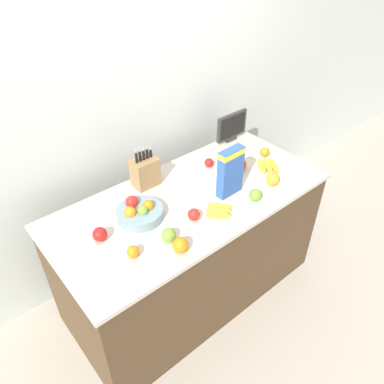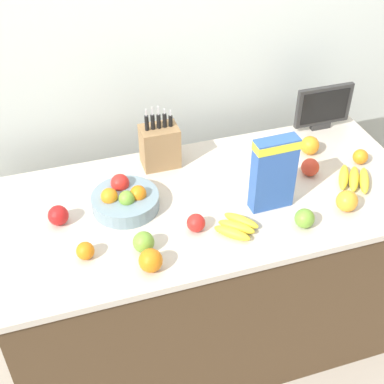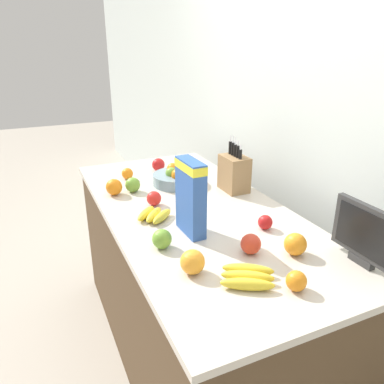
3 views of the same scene
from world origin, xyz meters
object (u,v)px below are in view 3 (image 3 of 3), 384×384
Objects in this scene: knife_block at (234,173)px; orange_mid_left at (114,187)px; orange_front_right at (192,262)px; banana_bunch_right at (154,215)px; apple_leftmost at (251,244)px; apple_rightmost at (162,239)px; orange_back_center at (295,244)px; apple_near_bananas at (265,222)px; apple_middle at (158,165)px; small_monitor at (366,234)px; fruit_bowl at (177,177)px; banana_bunch_left at (248,277)px; orange_mid_right at (127,174)px; orange_by_cereal at (296,281)px; apple_rear at (133,185)px; cereal_box at (191,194)px; apple_front at (154,198)px.

knife_block is 0.66m from orange_mid_left.
knife_block is 0.84m from orange_front_right.
banana_bunch_right is 0.51m from apple_leftmost.
orange_back_center is at bearing 60.32° from apple_rightmost.
knife_block is at bearing 166.67° from apple_near_bananas.
orange_mid_left is at bearing -50.86° from apple_middle.
small_monitor is (0.85, 0.05, 0.02)m from knife_block.
apple_middle is 1.02× the size of apple_leftmost.
fruit_bowl is 1.23× the size of banana_bunch_left.
orange_front_right is (0.64, -0.54, -0.06)m from knife_block.
banana_bunch_left is at bearing 49.54° from orange_front_right.
banana_bunch_left is at bearing 4.79° from orange_mid_right.
orange_front_right is at bearing 5.46° from orange_mid_left.
knife_block is 0.65m from orange_mid_right.
apple_middle is 1.36m from orange_by_cereal.
orange_back_center reaches higher than orange_mid_right.
apple_rear is at bearing 179.14° from banana_bunch_right.
orange_front_right is at bearing -2.70° from orange_mid_right.
small_monitor is 0.34m from orange_by_cereal.
apple_near_bananas is (-0.31, 0.28, 0.01)m from banana_bunch_left.
cereal_box is 4.08× the size of apple_rightmost.
orange_back_center reaches higher than banana_bunch_right.
cereal_box reaches higher than banana_bunch_left.
banana_bunch_left is 3.24× the size of orange_by_cereal.
fruit_bowl is at bearing 177.92° from apple_leftmost.
knife_block is at bearing 49.56° from orange_mid_right.
orange_mid_right is at bearing -156.70° from small_monitor.
fruit_bowl is 3.15× the size of orange_mid_left.
apple_middle reaches higher than orange_mid_right.
fruit_bowl is 0.47m from banana_bunch_right.
small_monitor reaches higher than fruit_bowl.
apple_near_bananas is (0.68, 0.14, -0.01)m from fruit_bowl.
small_monitor reaches higher than orange_front_right.
apple_near_bananas is at bearing 112.43° from orange_front_right.
apple_rear reaches higher than apple_leftmost.
small_monitor is 3.55× the size of apple_rear.
orange_back_center reaches higher than apple_rightmost.
knife_block is 0.56m from cereal_box.
orange_mid_left is at bearing -151.03° from orange_back_center.
fruit_bowl reaches higher than banana_bunch_right.
apple_front is (0.23, -0.22, -0.00)m from fruit_bowl.
banana_bunch_left is at bearing -73.02° from orange_back_center.
apple_front is 0.63m from orange_front_right.
fruit_bowl is 4.07× the size of orange_mid_right.
apple_near_bananas is 0.96m from orange_mid_right.
orange_front_right is 0.36m from orange_by_cereal.
orange_mid_right is at bearing 172.68° from apple_rear.
banana_bunch_left is 0.28m from orange_back_center.
apple_middle reaches higher than apple_near_bananas.
cereal_box is 0.61m from orange_mid_left.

